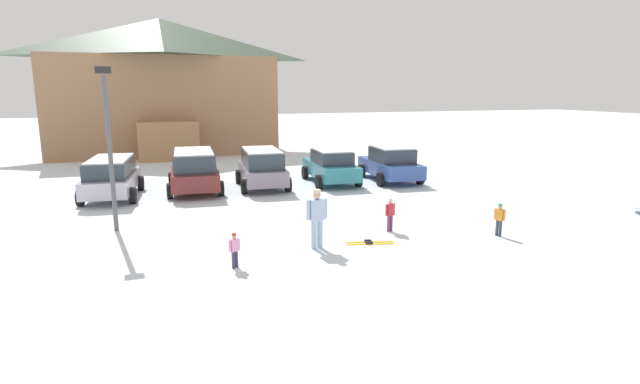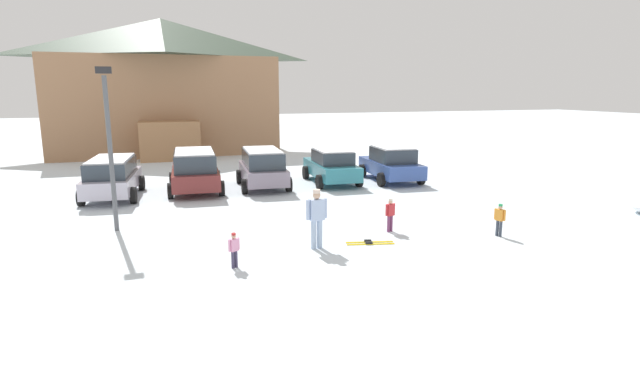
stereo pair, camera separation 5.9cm
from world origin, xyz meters
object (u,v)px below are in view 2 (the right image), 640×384
object	(u,v)px
ski_lodge	(164,85)
parked_blue_hatchback	(391,164)
skier_child_in_orange_jacket	(500,218)
lamp_post	(109,140)
parked_maroon_van	(195,169)
parked_teal_hatchback	(332,166)
skier_adult_in_blue_parka	(317,215)
skier_child_in_red_jacket	(390,213)
skier_child_in_pink_snowsuit	(234,248)
parked_silver_wagon	(112,176)
pair_of_skis	(370,243)
parked_grey_wagon	(263,167)

from	to	relation	value
ski_lodge	parked_blue_hatchback	distance (m)	19.30
skier_child_in_orange_jacket	lamp_post	bearing A→B (deg)	158.01
ski_lodge	skier_child_in_orange_jacket	world-z (taller)	ski_lodge
parked_maroon_van	lamp_post	xyz separation A→B (m)	(-2.93, -5.56, 1.89)
ski_lodge	parked_teal_hatchback	world-z (taller)	ski_lodge
skier_adult_in_blue_parka	lamp_post	xyz separation A→B (m)	(-5.35, 3.74, 1.89)
parked_blue_hatchback	skier_child_in_red_jacket	distance (m)	8.89
ski_lodge	skier_child_in_pink_snowsuit	size ratio (longest dim) A/B	16.98
skier_child_in_orange_jacket	skier_child_in_pink_snowsuit	xyz separation A→B (m)	(-7.96, -0.14, -0.05)
parked_silver_wagon	parked_teal_hatchback	size ratio (longest dim) A/B	1.04
ski_lodge	parked_maroon_van	size ratio (longest dim) A/B	3.29
pair_of_skis	lamp_post	size ratio (longest dim) A/B	0.28
parked_silver_wagon	skier_child_in_red_jacket	world-z (taller)	parked_silver_wagon
parked_maroon_van	skier_child_in_pink_snowsuit	distance (m)	10.12
ski_lodge	lamp_post	world-z (taller)	ski_lodge
skier_child_in_pink_snowsuit	lamp_post	size ratio (longest dim) A/B	0.18
skier_child_in_pink_snowsuit	lamp_post	bearing A→B (deg)	122.87
parked_blue_hatchback	skier_adult_in_blue_parka	bearing A→B (deg)	-127.52
skier_child_in_red_jacket	skier_child_in_pink_snowsuit	world-z (taller)	skier_child_in_red_jacket
skier_child_in_orange_jacket	skier_child_in_pink_snowsuit	distance (m)	7.97
skier_adult_in_blue_parka	parked_silver_wagon	bearing A→B (deg)	122.49
parked_grey_wagon	parked_blue_hatchback	bearing A→B (deg)	-3.43
ski_lodge	skier_adult_in_blue_parka	xyz separation A→B (m)	(2.96, -25.01, -3.68)
ski_lodge	skier_adult_in_blue_parka	size ratio (longest dim) A/B	9.08
parked_silver_wagon	lamp_post	world-z (taller)	lamp_post
parked_grey_wagon	skier_child_in_pink_snowsuit	xyz separation A→B (m)	(-2.92, -9.92, -0.42)
skier_child_in_orange_jacket	lamp_post	size ratio (longest dim) A/B	0.20
parked_maroon_van	parked_blue_hatchback	xyz separation A→B (m)	(9.14, -0.56, -0.11)
pair_of_skis	parked_teal_hatchback	bearing A→B (deg)	76.38
ski_lodge	lamp_post	xyz separation A→B (m)	(-2.39, -21.27, -1.79)
ski_lodge	parked_blue_hatchback	bearing A→B (deg)	-59.23
parked_maroon_van	skier_child_in_orange_jacket	bearing A→B (deg)	-51.33
parked_silver_wagon	lamp_post	distance (m)	5.61
parked_maroon_van	parked_grey_wagon	distance (m)	2.94
parked_silver_wagon	skier_child_in_red_jacket	size ratio (longest dim) A/B	4.27
parked_maroon_van	parked_blue_hatchback	world-z (taller)	parked_maroon_van
parked_maroon_van	parked_grey_wagon	bearing A→B (deg)	-3.57
parked_grey_wagon	parked_teal_hatchback	world-z (taller)	parked_grey_wagon
skier_child_in_red_jacket	skier_child_in_pink_snowsuit	xyz separation A→B (m)	(-5.09, -1.64, -0.09)
skier_adult_in_blue_parka	parked_maroon_van	bearing A→B (deg)	104.59
lamp_post	parked_grey_wagon	bearing A→B (deg)	42.55
parked_teal_hatchback	skier_child_in_pink_snowsuit	distance (m)	11.74
parked_silver_wagon	skier_child_in_orange_jacket	size ratio (longest dim) A/B	4.52
parked_grey_wagon	skier_child_in_orange_jacket	size ratio (longest dim) A/B	4.24
skier_child_in_red_jacket	pair_of_skis	xyz separation A→B (m)	(-1.10, -0.90, -0.57)
ski_lodge	parked_grey_wagon	size ratio (longest dim) A/B	3.62
skier_child_in_pink_snowsuit	skier_child_in_red_jacket	bearing A→B (deg)	17.89
ski_lodge	parked_grey_wagon	bearing A→B (deg)	-77.67
parked_maroon_van	ski_lodge	bearing A→B (deg)	91.97
ski_lodge	parked_silver_wagon	size ratio (longest dim) A/B	3.39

